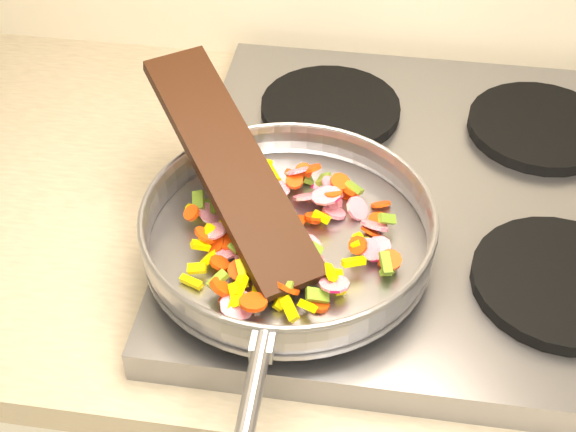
# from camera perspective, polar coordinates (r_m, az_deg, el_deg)

# --- Properties ---
(cooktop) EXTENTS (0.60, 0.60, 0.04)m
(cooktop) POSITION_cam_1_polar(r_m,az_deg,el_deg) (1.01, 9.98, 1.00)
(cooktop) COLOR #939399
(cooktop) RESTS_ON counter_top
(grate_fl) EXTENTS (0.19, 0.19, 0.02)m
(grate_fl) POSITION_cam_1_polar(r_m,az_deg,el_deg) (0.89, 1.02, -2.71)
(grate_fl) COLOR black
(grate_fl) RESTS_ON cooktop
(grate_fr) EXTENTS (0.19, 0.19, 0.02)m
(grate_fr) POSITION_cam_1_polar(r_m,az_deg,el_deg) (0.91, 18.78, -4.47)
(grate_fr) COLOR black
(grate_fr) RESTS_ON cooktop
(grate_bl) EXTENTS (0.19, 0.19, 0.02)m
(grate_bl) POSITION_cam_1_polar(r_m,az_deg,el_deg) (1.10, 3.03, 7.66)
(grate_bl) COLOR black
(grate_bl) RESTS_ON cooktop
(grate_br) EXTENTS (0.19, 0.19, 0.02)m
(grate_br) POSITION_cam_1_polar(r_m,az_deg,el_deg) (1.12, 17.49, 6.07)
(grate_br) COLOR black
(grate_br) RESTS_ON cooktop
(saute_pan) EXTENTS (0.35, 0.53, 0.05)m
(saute_pan) POSITION_cam_1_polar(r_m,az_deg,el_deg) (0.87, -0.02, -0.86)
(saute_pan) COLOR #9E9EA5
(saute_pan) RESTS_ON grate_fl
(vegetable_heap) EXTENTS (0.25, 0.25, 0.05)m
(vegetable_heap) POSITION_cam_1_polar(r_m,az_deg,el_deg) (0.88, -0.35, -0.97)
(vegetable_heap) COLOR olive
(vegetable_heap) RESTS_ON saute_pan
(wooden_spatula) EXTENTS (0.25, 0.30, 0.11)m
(wooden_spatula) POSITION_cam_1_polar(r_m,az_deg,el_deg) (0.88, -4.13, 3.70)
(wooden_spatula) COLOR black
(wooden_spatula) RESTS_ON saute_pan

